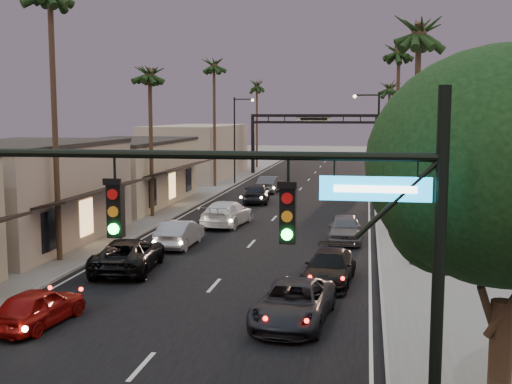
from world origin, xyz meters
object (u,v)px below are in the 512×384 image
at_px(arch, 314,129).
at_px(streetlight_right, 375,139).
at_px(palm_lc, 150,68).
at_px(oncoming_silver, 180,233).
at_px(oncoming_red, 38,307).
at_px(oncoming_pickup, 129,255).
at_px(curbside_near, 294,303).
at_px(palm_rc, 390,84).
at_px(palm_ra, 419,24).
at_px(streetlight_left, 237,133).
at_px(palm_ld, 214,61).
at_px(palm_rb, 399,47).
at_px(palm_far, 257,83).
at_px(curbside_black, 329,268).
at_px(traffic_signal, 327,243).

relative_size(arch, streetlight_right, 1.69).
distance_m(palm_lc, oncoming_silver, 14.36).
relative_size(oncoming_red, oncoming_pickup, 0.73).
bearing_deg(oncoming_silver, palm_lc, -62.20).
bearing_deg(palm_lc, curbside_near, -59.57).
xyz_separation_m(arch, palm_rc, (8.60, -6.00, 4.94)).
bearing_deg(curbside_near, palm_ra, 68.53).
distance_m(streetlight_left, oncoming_red, 45.45).
height_order(streetlight_right, oncoming_pickup, streetlight_right).
height_order(arch, palm_ld, palm_ld).
xyz_separation_m(streetlight_left, palm_rb, (15.52, -14.00, 7.09)).
relative_size(streetlight_left, oncoming_red, 2.24).
distance_m(arch, palm_far, 12.96).
xyz_separation_m(arch, palm_far, (-8.30, 8.00, 5.91)).
bearing_deg(palm_rc, palm_lc, -121.56).
distance_m(palm_ra, curbside_black, 11.99).
bearing_deg(oncoming_silver, arch, -94.32).
relative_size(palm_ra, palm_rc, 1.08).
height_order(arch, streetlight_right, streetlight_right).
xyz_separation_m(palm_far, oncoming_pickup, (3.73, -57.10, -10.67)).
height_order(palm_rc, oncoming_silver, palm_rc).
relative_size(traffic_signal, oncoming_red, 2.12).
height_order(palm_far, oncoming_red, palm_far).
bearing_deg(palm_ld, oncoming_red, -84.81).
bearing_deg(palm_ld, palm_rc, 27.62).
relative_size(arch, palm_ld, 1.07).
xyz_separation_m(arch, oncoming_red, (-4.77, -57.15, -4.85)).
xyz_separation_m(oncoming_silver, curbside_black, (8.62, -6.40, -0.04)).
bearing_deg(curbside_black, palm_rb, 85.67).
relative_size(palm_ra, oncoming_red, 3.28).
bearing_deg(oncoming_silver, palm_rb, -124.77).
distance_m(palm_lc, palm_ra, 20.99).
bearing_deg(streetlight_left, traffic_signal, -76.86).
bearing_deg(streetlight_right, palm_ld, 147.21).
height_order(palm_ra, curbside_near, palm_ra).
height_order(streetlight_right, palm_ra, palm_ra).
bearing_deg(arch, palm_ra, -79.41).
bearing_deg(oncoming_red, palm_ld, -77.57).
xyz_separation_m(streetlight_right, palm_lc, (-15.52, -9.00, 5.14)).
xyz_separation_m(curbside_near, curbside_black, (0.93, 5.50, -0.01)).
bearing_deg(streetlight_right, palm_rc, 84.95).
bearing_deg(palm_ld, oncoming_pickup, -83.25).
xyz_separation_m(palm_ld, palm_rb, (17.20, -11.00, 0.00)).
distance_m(streetlight_right, oncoming_pickup, 27.09).
xyz_separation_m(streetlight_left, palm_far, (-1.38, 20.00, 6.11)).
distance_m(arch, curbside_near, 55.65).
height_order(streetlight_left, oncoming_silver, streetlight_left).
xyz_separation_m(streetlight_left, oncoming_pickup, (2.35, -37.10, -4.56)).
distance_m(traffic_signal, palm_ld, 53.47).
bearing_deg(palm_rb, palm_rc, 90.00).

